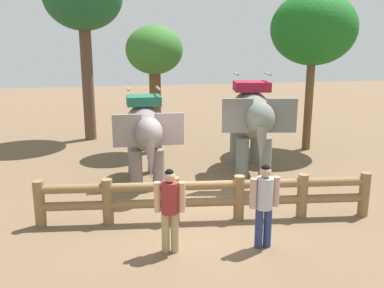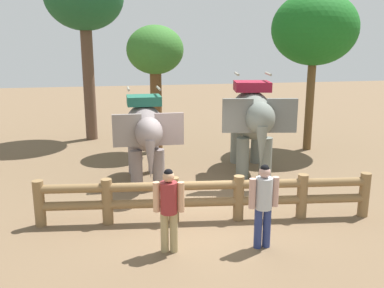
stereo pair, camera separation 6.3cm
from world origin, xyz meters
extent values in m
plane|color=brown|center=(0.00, 0.00, 0.00)|extent=(60.00, 60.00, 0.00)
cylinder|color=olive|center=(-3.66, 0.18, 0.53)|extent=(0.24, 0.24, 1.05)
cylinder|color=olive|center=(-2.20, 0.00, 0.53)|extent=(0.24, 0.24, 1.05)
cylinder|color=olive|center=(-0.73, -0.17, 0.53)|extent=(0.24, 0.24, 1.05)
cylinder|color=olive|center=(0.73, -0.35, 0.53)|extent=(0.24, 0.24, 1.05)
cylinder|color=olive|center=(2.20, -0.53, 0.53)|extent=(0.24, 0.24, 1.05)
cylinder|color=olive|center=(3.66, -0.70, 0.53)|extent=(0.24, 0.24, 1.05)
cylinder|color=olive|center=(0.00, -0.26, 0.45)|extent=(7.35, 1.08, 0.20)
cylinder|color=olive|center=(0.00, -0.26, 0.85)|extent=(7.35, 1.08, 0.20)
cylinder|color=gray|center=(-0.80, 2.16, 0.55)|extent=(0.33, 0.33, 1.11)
cylinder|color=gray|center=(-1.41, 2.16, 0.55)|extent=(0.33, 0.33, 1.11)
cylinder|color=gray|center=(-0.78, 3.65, 0.55)|extent=(0.33, 0.33, 1.11)
cylinder|color=gray|center=(-1.39, 3.66, 0.55)|extent=(0.33, 0.33, 1.11)
ellipsoid|color=gray|center=(-1.09, 2.91, 1.59)|extent=(1.13, 2.50, 1.29)
ellipsoid|color=gray|center=(-1.11, 1.44, 1.75)|extent=(0.71, 0.84, 0.79)
cube|color=gray|center=(-0.57, 1.53, 1.80)|extent=(0.74, 0.12, 0.83)
cube|color=gray|center=(-1.64, 1.54, 1.80)|extent=(0.74, 0.12, 0.83)
cone|color=gray|center=(-1.11, 1.15, 1.12)|extent=(0.30, 0.30, 1.01)
cube|color=#21634E|center=(-1.09, 2.91, 2.37)|extent=(0.95, 0.84, 0.26)
cylinder|color=#A59E8C|center=(-0.67, 2.90, 2.70)|extent=(0.07, 0.75, 0.06)
cylinder|color=#A59E8C|center=(-1.52, 2.91, 2.70)|extent=(0.07, 0.75, 0.06)
cylinder|color=slate|center=(2.41, 2.40, 0.62)|extent=(0.37, 0.37, 1.24)
cylinder|color=slate|center=(1.74, 2.53, 0.62)|extent=(0.37, 0.37, 1.24)
cylinder|color=slate|center=(2.72, 4.05, 0.62)|extent=(0.37, 0.37, 1.24)
cylinder|color=slate|center=(2.04, 4.17, 0.62)|extent=(0.37, 0.37, 1.24)
ellipsoid|color=slate|center=(2.23, 3.29, 1.79)|extent=(1.73, 2.97, 1.45)
ellipsoid|color=slate|center=(1.93, 1.66, 1.97)|extent=(0.95, 1.06, 0.88)
cube|color=slate|center=(2.54, 1.67, 2.02)|extent=(0.84, 0.27, 0.93)
cube|color=slate|center=(1.36, 1.89, 2.02)|extent=(0.84, 0.27, 0.93)
cone|color=slate|center=(1.87, 1.34, 1.26)|extent=(0.33, 0.33, 1.14)
cube|color=maroon|center=(2.23, 3.29, 2.65)|extent=(1.21, 1.11, 0.29)
cylinder|color=#A59E8C|center=(2.69, 3.20, 3.03)|extent=(0.22, 0.84, 0.07)
cylinder|color=#A59E8C|center=(1.76, 3.37, 3.03)|extent=(0.22, 0.84, 0.07)
cylinder|color=navy|center=(0.89, -1.72, 0.41)|extent=(0.16, 0.16, 0.82)
cylinder|color=navy|center=(0.71, -1.72, 0.41)|extent=(0.16, 0.16, 0.82)
cylinder|color=#AEB5BC|center=(0.80, -1.72, 1.14)|extent=(0.34, 0.34, 0.63)
cylinder|color=tan|center=(1.04, -1.71, 1.15)|extent=(0.13, 0.13, 0.60)
cylinder|color=tan|center=(0.57, -1.73, 1.15)|extent=(0.13, 0.13, 0.60)
sphere|color=tan|center=(0.80, -1.72, 1.56)|extent=(0.23, 0.23, 0.23)
sphere|color=black|center=(0.80, -1.72, 1.63)|extent=(0.18, 0.18, 0.18)
cylinder|color=tan|center=(-0.94, -1.56, 0.40)|extent=(0.15, 0.15, 0.81)
cylinder|color=tan|center=(-1.12, -1.53, 0.40)|extent=(0.15, 0.15, 0.81)
cylinder|color=maroon|center=(-1.03, -1.55, 1.11)|extent=(0.38, 0.38, 0.62)
cylinder|color=tan|center=(-0.80, -1.59, 1.13)|extent=(0.13, 0.13, 0.59)
cylinder|color=tan|center=(-1.26, -1.50, 1.13)|extent=(0.13, 0.13, 0.59)
sphere|color=tan|center=(-1.03, -1.55, 1.53)|extent=(0.22, 0.22, 0.22)
sphere|color=black|center=(-1.03, -1.55, 1.60)|extent=(0.17, 0.17, 0.17)
cylinder|color=brown|center=(-0.39, 6.16, 1.57)|extent=(0.41, 0.41, 3.14)
ellipsoid|color=#336D27|center=(-0.39, 6.16, 3.69)|extent=(2.01, 2.01, 1.71)
cylinder|color=brown|center=(-2.83, 8.73, 2.41)|extent=(0.47, 0.47, 4.83)
cylinder|color=brown|center=(5.21, 5.39, 1.79)|extent=(0.30, 0.30, 3.58)
ellipsoid|color=#19631D|center=(5.21, 5.39, 4.42)|extent=(3.04, 3.04, 2.58)
camera|label=1|loc=(-2.11, -9.02, 4.01)|focal=39.66mm
camera|label=2|loc=(-2.05, -9.03, 4.01)|focal=39.66mm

